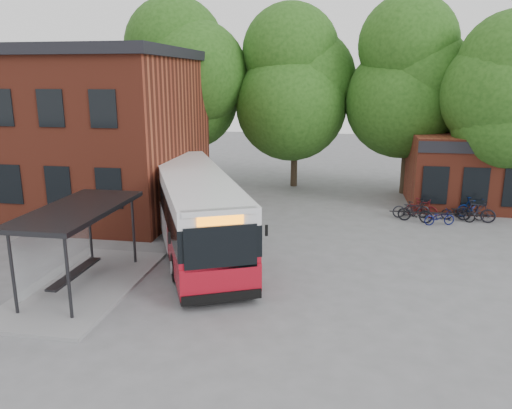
% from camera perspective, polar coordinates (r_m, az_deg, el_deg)
% --- Properties ---
extents(ground, '(100.00, 100.00, 0.00)m').
position_cam_1_polar(ground, '(17.79, -4.49, -9.15)').
color(ground, '#5D5D5F').
extents(station_building, '(18.40, 10.40, 8.50)m').
position_cam_1_polar(station_building, '(30.28, -24.89, 7.66)').
color(station_building, maroon).
rests_on(station_building, ground).
extents(bus_shelter, '(3.60, 7.00, 2.90)m').
position_cam_1_polar(bus_shelter, '(18.03, -19.43, -4.70)').
color(bus_shelter, '#28282B').
rests_on(bus_shelter, ground).
extents(bike_rail, '(5.20, 0.10, 0.38)m').
position_cam_1_polar(bike_rail, '(27.18, 20.43, -1.27)').
color(bike_rail, '#28282B').
rests_on(bike_rail, ground).
extents(tree_0, '(7.92, 7.92, 11.00)m').
position_cam_1_polar(tree_0, '(33.41, -7.95, 11.49)').
color(tree_0, '#1E4713').
rests_on(tree_0, ground).
extents(tree_1, '(7.92, 7.92, 10.40)m').
position_cam_1_polar(tree_1, '(32.99, 4.50, 11.03)').
color(tree_1, '#1E4713').
rests_on(tree_1, ground).
extents(tree_2, '(7.92, 7.92, 11.00)m').
position_cam_1_polar(tree_2, '(32.06, 17.11, 10.89)').
color(tree_2, '#1E4713').
rests_on(tree_2, ground).
extents(city_bus, '(7.66, 12.63, 3.21)m').
position_cam_1_polar(city_bus, '(21.33, -7.06, -0.64)').
color(city_bus, '#A30E1E').
rests_on(city_bus, ground).
extents(bicycle_0, '(1.96, 0.89, 1.00)m').
position_cam_1_polar(bicycle_0, '(27.00, 17.31, -0.44)').
color(bicycle_0, black).
rests_on(bicycle_0, ground).
extents(bicycle_1, '(1.79, 1.00, 1.04)m').
position_cam_1_polar(bicycle_1, '(26.28, 17.73, -0.82)').
color(bicycle_1, black).
rests_on(bicycle_1, ground).
extents(bicycle_2, '(1.62, 0.93, 0.80)m').
position_cam_1_polar(bicycle_2, '(26.13, 20.22, -1.38)').
color(bicycle_2, '#0E1551').
rests_on(bicycle_2, ground).
extents(bicycle_3, '(1.69, 1.08, 0.99)m').
position_cam_1_polar(bicycle_3, '(27.32, 18.42, -0.36)').
color(bicycle_3, '#561115').
rests_on(bicycle_3, ground).
extents(bicycle_4, '(1.73, 1.09, 0.86)m').
position_cam_1_polar(bicycle_4, '(27.21, 22.10, -0.89)').
color(bicycle_4, black).
rests_on(bicycle_4, ground).
extents(bicycle_5, '(1.83, 0.99, 1.06)m').
position_cam_1_polar(bicycle_5, '(28.33, 23.55, -0.25)').
color(bicycle_5, '#041547').
rests_on(bicycle_5, ground).
extents(bicycle_6, '(1.60, 1.10, 0.80)m').
position_cam_1_polar(bicycle_6, '(27.83, 23.17, -0.74)').
color(bicycle_6, black).
rests_on(bicycle_6, ground).
extents(bicycle_7, '(1.92, 0.94, 1.11)m').
position_cam_1_polar(bicycle_7, '(27.38, 23.86, -0.70)').
color(bicycle_7, black).
rests_on(bicycle_7, ground).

